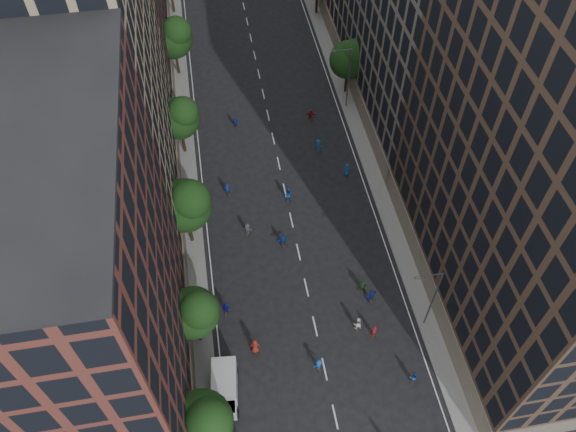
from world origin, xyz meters
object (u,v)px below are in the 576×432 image
object	(u,v)px
streetlamp_far	(347,75)
skater_2	(413,377)
streetlamp_near	(432,297)
cargo_van	(225,388)

from	to	relation	value
streetlamp_far	skater_2	size ratio (longest dim) A/B	5.86
streetlamp_near	streetlamp_far	xyz separation A→B (m)	(0.00, 33.00, 0.00)
streetlamp_near	streetlamp_far	bearing A→B (deg)	90.00
streetlamp_far	skater_2	bearing A→B (deg)	-94.03
cargo_van	skater_2	bearing A→B (deg)	0.11
streetlamp_far	cargo_van	size ratio (longest dim) A/B	1.76
streetlamp_near	cargo_van	xyz separation A→B (m)	(-19.66, -3.78, -3.78)
streetlamp_near	streetlamp_far	distance (m)	33.00
cargo_van	skater_2	xyz separation A→B (m)	(16.95, -1.64, -0.62)
streetlamp_far	cargo_van	bearing A→B (deg)	-118.12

